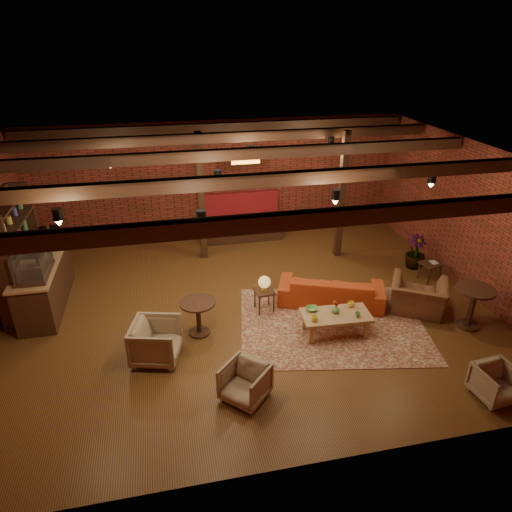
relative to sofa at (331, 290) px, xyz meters
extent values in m
plane|color=#432510|center=(-1.81, 0.18, -0.32)|extent=(10.00, 10.00, 0.00)
cube|color=black|center=(-1.81, 0.18, 2.88)|extent=(10.00, 8.00, 0.02)
cube|color=maroon|center=(-1.81, 4.18, 1.28)|extent=(10.00, 0.02, 3.20)
cube|color=maroon|center=(-1.81, -3.82, 1.28)|extent=(10.00, 0.02, 3.20)
cube|color=maroon|center=(3.19, 0.18, 1.28)|extent=(0.02, 8.00, 3.20)
cylinder|color=black|center=(-1.81, 1.78, 2.53)|extent=(9.60, 0.12, 0.12)
cube|color=black|center=(-2.41, 2.78, 1.28)|extent=(0.16, 0.16, 3.20)
cube|color=black|center=(0.99, 2.18, 1.28)|extent=(0.16, 0.16, 3.20)
imported|color=#337F33|center=(-5.81, 1.38, 0.90)|extent=(0.35, 0.39, 0.30)
cube|color=orange|center=(-1.21, 3.28, 2.03)|extent=(0.86, 0.06, 0.30)
cube|color=maroon|center=(-0.25, -0.77, -0.32)|extent=(4.05, 3.36, 0.01)
imported|color=#AB3917|center=(0.00, 0.00, 0.00)|extent=(2.37, 1.60, 0.64)
cube|color=#A07E4A|center=(-0.31, -1.08, 0.09)|extent=(1.33, 0.71, 0.06)
cube|color=#A07E4A|center=(-0.87, -1.28, -0.13)|extent=(0.08, 0.08, 0.39)
cube|color=#A07E4A|center=(0.22, -1.34, -0.13)|extent=(0.08, 0.08, 0.39)
cube|color=#A07E4A|center=(-0.84, -0.83, -0.13)|extent=(0.08, 0.08, 0.39)
cube|color=#A07E4A|center=(0.24, -0.88, -0.13)|extent=(0.08, 0.08, 0.39)
imported|color=yellow|center=(-0.79, -1.22, 0.18)|extent=(0.14, 0.14, 0.10)
imported|color=#589845|center=(0.04, -1.26, 0.18)|extent=(0.11, 0.11, 0.10)
imported|color=yellow|center=(0.06, -0.90, 0.18)|extent=(0.14, 0.14, 0.10)
imported|color=#589845|center=(-0.72, -0.85, 0.15)|extent=(0.24, 0.24, 0.06)
imported|color=#589845|center=(-0.31, -1.03, 0.19)|extent=(0.13, 0.13, 0.13)
sphere|color=red|center=(-0.31, -1.03, 0.33)|extent=(0.10, 0.10, 0.10)
cube|color=black|center=(-1.46, 0.01, 0.13)|extent=(0.42, 0.42, 0.04)
cylinder|color=black|center=(-1.46, 0.01, -0.10)|extent=(0.03, 0.03, 0.44)
cylinder|color=olive|center=(-1.46, 0.01, 0.16)|extent=(0.13, 0.13, 0.02)
cylinder|color=olive|center=(-1.46, 0.01, 0.22)|extent=(0.04, 0.04, 0.18)
sphere|color=#C4832E|center=(-1.46, 0.01, 0.35)|extent=(0.26, 0.26, 0.26)
cylinder|color=black|center=(-2.87, -0.52, 0.37)|extent=(0.68, 0.68, 0.04)
cylinder|color=black|center=(-2.87, -0.52, 0.03)|extent=(0.09, 0.09, 0.66)
cylinder|color=black|center=(-2.87, -0.52, -0.30)|extent=(0.41, 0.41, 0.04)
imported|color=#B9A88F|center=(-3.67, -1.13, 0.09)|extent=(0.93, 0.96, 0.82)
imported|color=#B9A88F|center=(-2.33, -2.41, 0.02)|extent=(0.90, 0.90, 0.67)
imported|color=brown|center=(1.63, -0.69, 0.15)|extent=(1.29, 1.16, 0.94)
cube|color=black|center=(2.59, 0.44, 0.11)|extent=(0.48, 0.48, 0.04)
cylinder|color=black|center=(2.59, 0.44, -0.11)|extent=(0.04, 0.04, 0.42)
imported|color=black|center=(2.59, 0.44, 0.14)|extent=(0.19, 0.23, 0.02)
cylinder|color=black|center=(2.36, -1.40, 0.52)|extent=(0.74, 0.74, 0.05)
cylinder|color=black|center=(2.36, -1.40, 0.10)|extent=(0.11, 0.11, 0.80)
cylinder|color=black|center=(2.36, -1.40, -0.30)|extent=(0.44, 0.44, 0.05)
imported|color=#B9A88F|center=(1.56, -3.22, -0.01)|extent=(0.66, 0.63, 0.63)
imported|color=#4C7F4C|center=(2.59, 1.12, 0.94)|extent=(1.68, 1.68, 2.53)
camera|label=1|loc=(-3.31, -7.85, 4.95)|focal=32.00mm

